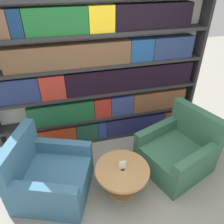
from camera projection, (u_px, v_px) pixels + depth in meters
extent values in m
plane|color=gray|center=(125.00, 203.00, 2.97)|extent=(14.00, 14.00, 0.00)
cube|color=silver|center=(98.00, 76.00, 3.60)|extent=(3.43, 0.05, 2.37)
cube|color=#262628|center=(193.00, 69.00, 3.85)|extent=(0.05, 0.30, 2.37)
cube|color=#262628|center=(102.00, 135.00, 4.14)|extent=(3.33, 0.30, 0.05)
cube|color=#262628|center=(101.00, 115.00, 3.89)|extent=(3.33, 0.30, 0.05)
cube|color=#262628|center=(100.00, 92.00, 3.63)|extent=(3.33, 0.30, 0.05)
cube|color=#262628|center=(99.00, 65.00, 3.36)|extent=(3.33, 0.30, 0.05)
cube|color=#262628|center=(98.00, 33.00, 3.10)|extent=(3.33, 0.30, 0.05)
cube|color=#B13A1D|center=(55.00, 135.00, 3.84)|extent=(0.73, 0.20, 0.34)
cube|color=#1F4C37|center=(87.00, 130.00, 3.96)|extent=(0.38, 0.20, 0.34)
cube|color=navy|center=(101.00, 128.00, 4.01)|extent=(0.15, 0.20, 0.34)
cube|color=navy|center=(135.00, 122.00, 4.15)|extent=(1.13, 0.20, 0.34)
cube|color=brown|center=(172.00, 116.00, 4.31)|extent=(0.40, 0.20, 0.34)
cube|color=#19542E|center=(62.00, 112.00, 3.62)|extent=(1.07, 0.20, 0.36)
cube|color=maroon|center=(102.00, 106.00, 3.76)|extent=(0.28, 0.20, 0.36)
cube|color=navy|center=(121.00, 104.00, 3.83)|extent=(0.40, 0.20, 0.36)
cube|color=brown|center=(158.00, 99.00, 3.98)|extent=(0.98, 0.20, 0.36)
cube|color=navy|center=(18.00, 90.00, 3.23)|extent=(0.61, 0.20, 0.39)
cube|color=#9E2C20|center=(53.00, 86.00, 3.33)|extent=(0.37, 0.20, 0.39)
cube|color=black|center=(130.00, 77.00, 3.59)|extent=(2.12, 0.20, 0.39)
cube|color=brown|center=(69.00, 56.00, 3.14)|extent=(1.82, 0.20, 0.34)
cube|color=navy|center=(141.00, 49.00, 3.37)|extent=(0.37, 0.20, 0.34)
cube|color=navy|center=(171.00, 47.00, 3.48)|extent=(0.67, 0.20, 0.34)
cube|color=#102B4C|center=(16.00, 23.00, 2.75)|extent=(0.16, 0.20, 0.35)
cube|color=#175726|center=(56.00, 21.00, 2.85)|extent=(0.82, 0.20, 0.35)
cube|color=gold|center=(101.00, 18.00, 2.98)|extent=(0.35, 0.20, 0.35)
cube|color=black|center=(153.00, 16.00, 3.14)|extent=(1.16, 0.20, 0.35)
cube|color=#386684|center=(54.00, 182.00, 3.02)|extent=(1.20, 1.17, 0.41)
cube|color=#386684|center=(18.00, 155.00, 2.80)|extent=(0.45, 0.88, 0.53)
cube|color=#386684|center=(45.00, 192.00, 2.53)|extent=(0.79, 0.40, 0.20)
cube|color=#386684|center=(64.00, 147.00, 3.17)|extent=(0.79, 0.40, 0.20)
cube|color=#336047|center=(174.00, 157.00, 3.41)|extent=(1.19, 1.16, 0.41)
cube|color=#336047|center=(197.00, 125.00, 3.34)|extent=(0.44, 0.88, 0.53)
cube|color=#336047|center=(156.00, 131.00, 3.47)|extent=(0.79, 0.39, 0.20)
cube|color=#336047|center=(196.00, 160.00, 2.95)|extent=(0.79, 0.39, 0.20)
cylinder|color=#AD7F4C|center=(122.00, 180.00, 3.05)|extent=(0.13, 0.13, 0.39)
cylinder|color=#AD7F4C|center=(122.00, 189.00, 3.15)|extent=(0.41, 0.41, 0.03)
cylinder|color=#AD7F4C|center=(122.00, 170.00, 2.93)|extent=(0.74, 0.74, 0.04)
cube|color=black|center=(122.00, 169.00, 2.91)|extent=(0.05, 0.06, 0.01)
cube|color=white|center=(122.00, 165.00, 2.88)|extent=(0.09, 0.01, 0.14)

